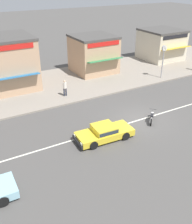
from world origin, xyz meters
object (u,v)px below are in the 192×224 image
(sedan_yellow_1, at_px, (104,132))
(pedestrian_mid_kerb, at_px, (65,87))
(motorcycle_0, at_px, (152,116))
(shopfront_mid_block, at_px, (161,44))
(street_clock, at_px, (164,54))
(shopfront_corner_warung, at_px, (93,54))

(sedan_yellow_1, relative_size, pedestrian_mid_kerb, 2.71)
(motorcycle_0, distance_m, shopfront_mid_block, 18.32)
(street_clock, distance_m, pedestrian_mid_kerb, 11.73)
(motorcycle_0, height_order, street_clock, street_clock)
(street_clock, xyz_separation_m, shopfront_corner_warung, (-5.60, 5.79, -0.57))
(motorcycle_0, xyz_separation_m, shopfront_corner_warung, (1.81, 12.92, 1.87))
(motorcycle_0, bearing_deg, shopfront_mid_block, 46.26)
(street_clock, relative_size, pedestrian_mid_kerb, 2.31)
(sedan_yellow_1, distance_m, street_clock, 14.39)
(shopfront_corner_warung, xyz_separation_m, shopfront_mid_block, (10.80, 0.26, -0.15))
(motorcycle_0, height_order, pedestrian_mid_kerb, pedestrian_mid_kerb)
(sedan_yellow_1, distance_m, shopfront_mid_block, 21.99)
(pedestrian_mid_kerb, height_order, shopfront_mid_block, shopfront_mid_block)
(sedan_yellow_1, bearing_deg, shopfront_mid_block, 37.95)
(pedestrian_mid_kerb, bearing_deg, shopfront_mid_block, 17.74)
(motorcycle_0, distance_m, street_clock, 10.57)
(sedan_yellow_1, xyz_separation_m, motorcycle_0, (4.69, 0.31, -0.11))
(street_clock, distance_m, shopfront_mid_block, 8.01)
(sedan_yellow_1, bearing_deg, street_clock, 31.58)
(shopfront_corner_warung, bearing_deg, street_clock, -45.96)
(motorcycle_0, bearing_deg, pedestrian_mid_kerb, 118.07)
(street_clock, height_order, shopfront_mid_block, shopfront_mid_block)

